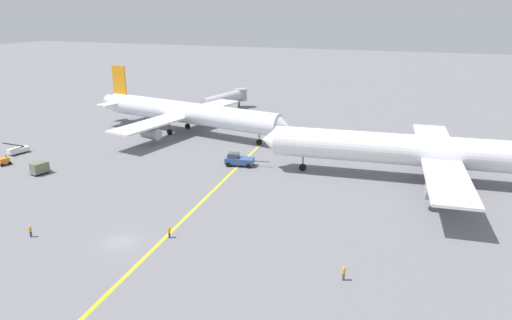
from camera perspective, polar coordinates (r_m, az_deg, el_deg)
ground_plane at (r=63.59m, az=-16.21°, el=-9.68°), size 600.00×600.00×0.00m
taxiway_stripe at (r=68.97m, az=-8.47°, el=-6.83°), size 7.80×119.81×0.01m
airliner_at_gate_left at (r=112.72m, az=-8.45°, el=5.73°), size 53.94×42.33×14.88m
airliner_being_pushed at (r=84.96m, az=20.30°, el=0.97°), size 58.03×44.88×17.12m
pushback_tug at (r=89.15m, az=-2.15°, el=0.03°), size 8.69×3.49×2.76m
gse_container_dolly_flat at (r=93.49m, az=-25.08°, el=-0.85°), size 3.01×3.69×2.15m
gse_belt_loader_portside at (r=108.59m, az=-27.24°, el=1.13°), size 2.76×5.07×3.02m
gse_gpu_cart_small at (r=101.90m, az=-28.60°, el=-0.12°), size 2.12×2.46×1.90m
ground_crew_ramp_agent_by_cones at (r=68.91m, az=-26.01°, el=-7.86°), size 0.36×0.36×1.62m
ground_crew_marshaller_foreground at (r=62.91m, az=-10.63°, el=-8.73°), size 0.36×0.50×1.55m
ground_crew_wing_walker_right at (r=53.93m, az=10.74°, el=-13.50°), size 0.36×0.36×1.74m
jet_bridge at (r=136.91m, az=-3.52°, el=7.61°), size 7.30×19.50×5.61m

